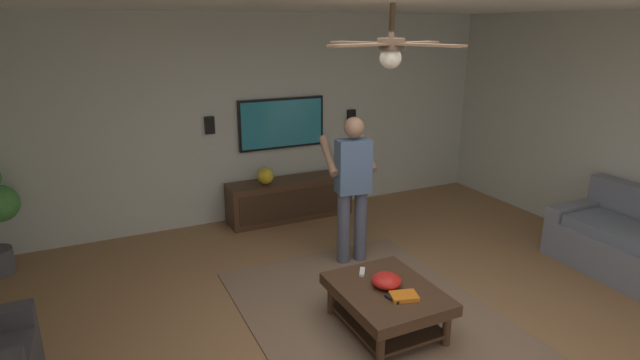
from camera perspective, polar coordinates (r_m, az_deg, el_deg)
The scene contains 15 objects.
ground_plane at distance 4.44m, azimuth 7.40°, elevation -17.88°, with size 8.47×8.47×0.00m, color olive.
wall_back_tv at distance 6.75m, azimuth -7.59°, elevation 6.98°, with size 0.10×7.26×2.72m, color #B2B7AD.
area_rug at distance 4.73m, azimuth 6.10°, elevation -15.28°, with size 2.85×2.15×0.01m, color #7A604C.
coffee_table at distance 4.44m, azimuth 7.60°, elevation -13.34°, with size 1.00×0.80×0.40m.
media_console at distance 6.84m, azimuth -3.46°, elevation -2.17°, with size 0.45×1.70×0.55m.
tv at distance 6.79m, azimuth -4.39°, elevation 6.48°, with size 0.05×1.21×0.68m.
person_standing at distance 5.38m, azimuth 3.72°, elevation -0.20°, with size 0.59×0.59×1.64m.
bowl at distance 4.38m, azimuth 7.62°, elevation -11.33°, with size 0.26×0.26×0.12m, color red.
remote_white at distance 4.60m, azimuth 4.84°, elevation -10.43°, with size 0.15×0.04×0.02m, color white.
remote_black at distance 4.22m, azimuth 8.33°, elevation -13.31°, with size 0.15×0.04×0.02m, color black.
book at distance 4.25m, azimuth 9.59°, elevation -12.98°, with size 0.22×0.16×0.04m, color orange.
vase_round at distance 6.57m, azimuth -6.25°, elevation 0.47°, with size 0.22×0.22×0.22m, color gold.
wall_speaker_left at distance 7.26m, azimuth 3.60°, elevation 7.17°, with size 0.06×0.12×0.22m, color black.
wall_speaker_right at distance 6.51m, azimuth -12.51°, elevation 6.14°, with size 0.06×0.12×0.22m, color black.
ceiling_fan at distance 3.77m, azimuth 8.09°, elevation 14.74°, with size 1.19×1.16×0.46m.
Camera 1 is at (-3.01, 2.04, 2.54)m, focal length 27.96 mm.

